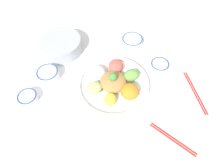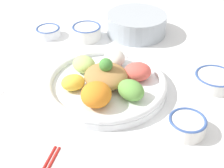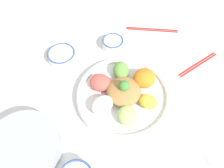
% 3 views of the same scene
% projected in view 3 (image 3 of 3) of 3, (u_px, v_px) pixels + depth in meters
% --- Properties ---
extents(ground_plane, '(2.40, 2.40, 0.00)m').
position_uv_depth(ground_plane, '(123.00, 102.00, 0.79)').
color(ground_plane, white).
extents(salad_platter, '(0.34, 0.34, 0.10)m').
position_uv_depth(salad_platter, '(123.00, 94.00, 0.78)').
color(salad_platter, white).
rests_on(salad_platter, ground_plane).
extents(sauce_bowl_dark, '(0.11, 0.11, 0.04)m').
position_uv_depth(sauce_bowl_dark, '(62.00, 55.00, 0.88)').
color(sauce_bowl_dark, white).
rests_on(sauce_bowl_dark, ground_plane).
extents(rice_bowl_plain, '(0.09, 0.09, 0.04)m').
position_uv_depth(rice_bowl_plain, '(113.00, 43.00, 0.92)').
color(rice_bowl_plain, white).
rests_on(rice_bowl_plain, ground_plane).
extents(side_serving_bowl, '(0.22, 0.22, 0.07)m').
position_uv_depth(side_serving_bowl, '(24.00, 147.00, 0.66)').
color(side_serving_bowl, '#A8B2BC').
rests_on(side_serving_bowl, ground_plane).
extents(chopsticks_pair_near, '(0.23, 0.09, 0.01)m').
position_uv_depth(chopsticks_pair_near, '(152.00, 29.00, 0.99)').
color(chopsticks_pair_near, red).
rests_on(chopsticks_pair_near, ground_plane).
extents(chopsticks_pair_far, '(0.12, 0.18, 0.01)m').
position_uv_depth(chopsticks_pair_far, '(198.00, 64.00, 0.88)').
color(chopsticks_pair_far, red).
rests_on(chopsticks_pair_far, ground_plane).
extents(serving_spoon_extra, '(0.11, 0.10, 0.01)m').
position_uv_depth(serving_spoon_extra, '(206.00, 155.00, 0.68)').
color(serving_spoon_extra, silver).
rests_on(serving_spoon_extra, ground_plane).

